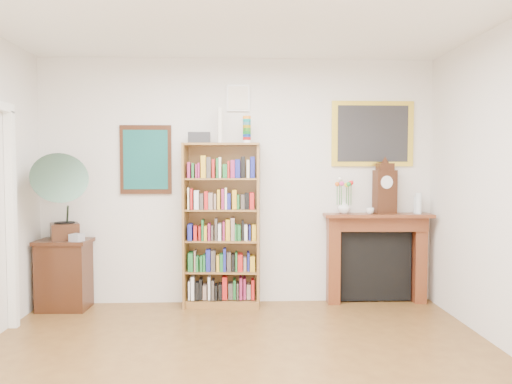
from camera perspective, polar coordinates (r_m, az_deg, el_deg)
room at (r=3.24m, az=-1.75°, el=-0.19°), size 4.51×5.01×2.81m
teal_poster at (r=5.80m, az=-12.48°, el=3.63°), size 0.58×0.04×0.78m
small_picture at (r=5.76m, az=-2.05°, el=10.68°), size 0.26×0.04×0.30m
gilt_painting at (r=5.94m, az=13.18°, el=6.50°), size 0.95×0.04×0.75m
bookshelf at (r=5.59m, az=-3.90°, el=-2.71°), size 0.87×0.37×2.11m
side_cabinet at (r=5.94m, az=-21.06°, el=-8.79°), size 0.58×0.43×0.77m
fireplace at (r=5.95m, az=13.56°, el=-6.54°), size 1.24×0.33×1.03m
gramophone at (r=5.72m, az=-21.61°, el=0.02°), size 0.81×0.88×0.94m
cd_stack at (r=5.70m, az=-19.80°, el=-4.93°), size 0.15×0.15×0.08m
mantel_clock at (r=5.87m, az=14.50°, el=0.30°), size 0.27×0.19×0.57m
flower_vase at (r=5.78m, az=10.02°, el=-1.69°), size 0.18×0.18×0.15m
teacup at (r=5.78m, az=12.87°, el=-2.12°), size 0.12×0.12×0.07m
bottle_left at (r=5.96m, az=18.08°, el=-1.23°), size 0.07×0.07×0.24m
bottle_right at (r=5.99m, az=17.85°, el=-1.40°), size 0.06×0.06×0.20m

